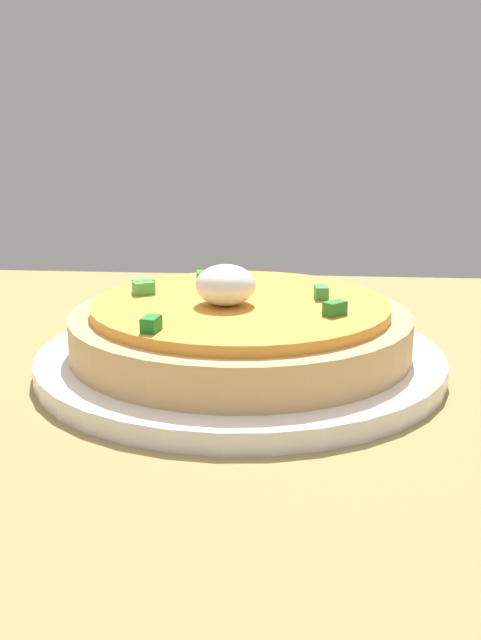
{
  "coord_description": "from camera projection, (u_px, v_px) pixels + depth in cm",
  "views": [
    {
      "loc": [
        -8.01,
        34.9,
        18.44
      ],
      "look_at": [
        -4.17,
        -10.57,
        5.75
      ],
      "focal_mm": 43.35,
      "sensor_mm": 36.0,
      "label": 1
    }
  ],
  "objects": [
    {
      "name": "pizza",
      "position": [
        240.0,
        326.0,
        0.47
      ],
      "size": [
        20.89,
        20.89,
        5.6
      ],
      "color": "tan",
      "rests_on": "plate"
    },
    {
      "name": "plate",
      "position": [
        240.0,
        360.0,
        0.48
      ],
      "size": [
        25.1,
        25.1,
        1.2
      ],
      "primitive_type": "cylinder",
      "color": "white",
      "rests_on": "dining_table"
    },
    {
      "name": "dining_table",
      "position": [
        140.0,
        460.0,
        0.39
      ],
      "size": [
        108.01,
        77.39,
        2.55
      ],
      "primitive_type": "cube",
      "color": "#96814B",
      "rests_on": "ground"
    }
  ]
}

